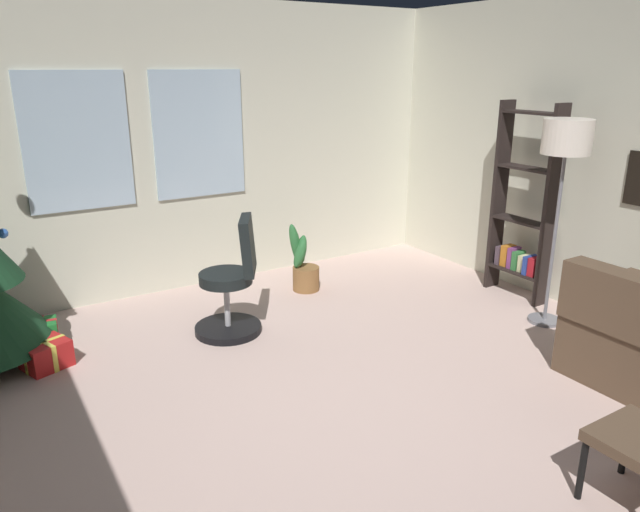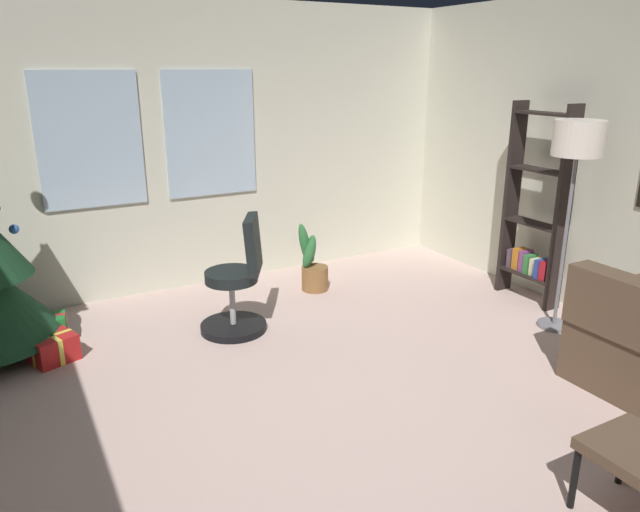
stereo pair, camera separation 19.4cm
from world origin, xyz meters
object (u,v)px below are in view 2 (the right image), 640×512
office_chair (238,287)px  floor_lamp (577,152)px  gift_box_red (53,348)px  potted_plant (312,265)px  gift_box_green (53,330)px  bookshelf (535,218)px

office_chair → floor_lamp: size_ratio=0.57×
gift_box_red → potted_plant: bearing=9.2°
gift_box_green → bookshelf: (4.12, -1.17, 0.69)m
gift_box_green → floor_lamp: (3.83, -1.75, 1.39)m
gift_box_green → bookshelf: 4.33m
gift_box_red → gift_box_green: 0.32m
gift_box_green → potted_plant: 2.43m
gift_box_green → bookshelf: bearing=-15.8°
office_chair → potted_plant: size_ratio=1.46×
gift_box_green → office_chair: bearing=-19.3°
gift_box_red → gift_box_green: gift_box_green is taller
gift_box_red → bookshelf: bookshelf is taller
floor_lamp → office_chair: bearing=152.5°
office_chair → gift_box_green: bearing=160.7°
gift_box_green → potted_plant: size_ratio=0.37×
gift_box_red → office_chair: office_chair is taller
bookshelf → potted_plant: bookshelf is taller
potted_plant → bookshelf: bearing=-36.3°
potted_plant → office_chair: bearing=-150.3°
bookshelf → potted_plant: bearing=143.7°
gift_box_red → potted_plant: (2.45, 0.40, 0.15)m
gift_box_red → floor_lamp: floor_lamp is taller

